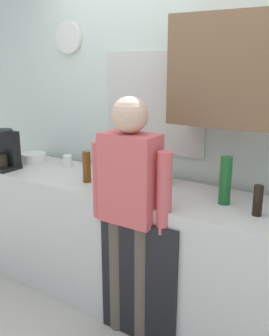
{
  "coord_description": "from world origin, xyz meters",
  "views": [
    {
      "loc": [
        1.25,
        -1.87,
        1.79
      ],
      "look_at": [
        -0.13,
        0.25,
        1.09
      ],
      "focal_mm": 41.07,
      "sensor_mm": 36.0,
      "label": 1
    }
  ],
  "objects_px": {
    "bottle_dark_sauce": "(258,201)",
    "cup_white_mug": "(68,161)",
    "bottle_amber_beer": "(87,167)",
    "bottle_red_vinegar": "(115,158)",
    "mixing_bowl": "(33,158)",
    "bottle_green_wine": "(225,181)",
    "storage_canister": "(162,171)",
    "person_at_sink": "(130,202)",
    "coffee_maker": "(6,151)"
  },
  "relations": [
    {
      "from": "bottle_dark_sauce",
      "to": "mixing_bowl",
      "type": "distance_m",
      "value": 2.01
    },
    {
      "from": "bottle_amber_beer",
      "to": "storage_canister",
      "type": "bearing_deg",
      "value": 31.36
    },
    {
      "from": "bottle_amber_beer",
      "to": "mixing_bowl",
      "type": "xyz_separation_m",
      "value": [
        -0.77,
        0.19,
        -0.07
      ]
    },
    {
      "from": "bottle_amber_beer",
      "to": "storage_canister",
      "type": "relative_size",
      "value": 1.35
    },
    {
      "from": "bottle_red_vinegar",
      "to": "person_at_sink",
      "type": "distance_m",
      "value": 0.74
    },
    {
      "from": "bottle_red_vinegar",
      "to": "mixing_bowl",
      "type": "relative_size",
      "value": 1.0
    },
    {
      "from": "mixing_bowl",
      "to": "storage_canister",
      "type": "height_order",
      "value": "storage_canister"
    },
    {
      "from": "bottle_green_wine",
      "to": "storage_canister",
      "type": "relative_size",
      "value": 1.76
    },
    {
      "from": "bottle_red_vinegar",
      "to": "bottle_amber_beer",
      "type": "relative_size",
      "value": 0.96
    },
    {
      "from": "bottle_green_wine",
      "to": "mixing_bowl",
      "type": "relative_size",
      "value": 1.36
    },
    {
      "from": "bottle_dark_sauce",
      "to": "mixing_bowl",
      "type": "height_order",
      "value": "bottle_dark_sauce"
    },
    {
      "from": "mixing_bowl",
      "to": "bottle_green_wine",
      "type": "bearing_deg",
      "value": -2.41
    },
    {
      "from": "mixing_bowl",
      "to": "storage_canister",
      "type": "distance_m",
      "value": 1.25
    },
    {
      "from": "coffee_maker",
      "to": "cup_white_mug",
      "type": "height_order",
      "value": "coffee_maker"
    },
    {
      "from": "bottle_amber_beer",
      "to": "bottle_red_vinegar",
      "type": "bearing_deg",
      "value": 87.83
    },
    {
      "from": "bottle_dark_sauce",
      "to": "person_at_sink",
      "type": "distance_m",
      "value": 0.76
    },
    {
      "from": "bottle_dark_sauce",
      "to": "person_at_sink",
      "type": "relative_size",
      "value": 0.11
    },
    {
      "from": "bottle_red_vinegar",
      "to": "mixing_bowl",
      "type": "xyz_separation_m",
      "value": [
        -0.79,
        -0.14,
        -0.07
      ]
    },
    {
      "from": "bottle_red_vinegar",
      "to": "person_at_sink",
      "type": "relative_size",
      "value": 0.14
    },
    {
      "from": "bottle_green_wine",
      "to": "cup_white_mug",
      "type": "xyz_separation_m",
      "value": [
        -1.43,
        0.13,
        -0.1
      ]
    },
    {
      "from": "bottle_green_wine",
      "to": "person_at_sink",
      "type": "relative_size",
      "value": 0.19
    },
    {
      "from": "bottle_red_vinegar",
      "to": "bottle_dark_sauce",
      "type": "relative_size",
      "value": 1.22
    },
    {
      "from": "bottle_green_wine",
      "to": "bottle_dark_sauce",
      "type": "bearing_deg",
      "value": -19.32
    },
    {
      "from": "cup_white_mug",
      "to": "person_at_sink",
      "type": "relative_size",
      "value": 0.06
    },
    {
      "from": "person_at_sink",
      "to": "mixing_bowl",
      "type": "bearing_deg",
      "value": 151.94
    },
    {
      "from": "coffee_maker",
      "to": "mixing_bowl",
      "type": "height_order",
      "value": "coffee_maker"
    },
    {
      "from": "bottle_red_vinegar",
      "to": "bottle_dark_sauce",
      "type": "distance_m",
      "value": 1.26
    },
    {
      "from": "bottle_red_vinegar",
      "to": "cup_white_mug",
      "type": "height_order",
      "value": "bottle_red_vinegar"
    },
    {
      "from": "bottle_dark_sauce",
      "to": "cup_white_mug",
      "type": "xyz_separation_m",
      "value": [
        -1.65,
        0.21,
        -0.04
      ]
    },
    {
      "from": "bottle_dark_sauce",
      "to": "storage_canister",
      "type": "height_order",
      "value": "bottle_dark_sauce"
    },
    {
      "from": "bottle_dark_sauce",
      "to": "mixing_bowl",
      "type": "xyz_separation_m",
      "value": [
        -2.0,
        0.15,
        -0.05
      ]
    },
    {
      "from": "bottle_red_vinegar",
      "to": "cup_white_mug",
      "type": "xyz_separation_m",
      "value": [
        -0.43,
        -0.09,
        -0.06
      ]
    },
    {
      "from": "bottle_dark_sauce",
      "to": "cup_white_mug",
      "type": "height_order",
      "value": "bottle_dark_sauce"
    },
    {
      "from": "cup_white_mug",
      "to": "person_at_sink",
      "type": "xyz_separation_m",
      "value": [
        0.93,
        -0.45,
        -0.04
      ]
    },
    {
      "from": "bottle_green_wine",
      "to": "storage_canister",
      "type": "height_order",
      "value": "bottle_green_wine"
    },
    {
      "from": "cup_white_mug",
      "to": "storage_canister",
      "type": "xyz_separation_m",
      "value": [
        0.89,
        0.04,
        0.04
      ]
    },
    {
      "from": "storage_canister",
      "to": "bottle_red_vinegar",
      "type": "bearing_deg",
      "value": 173.97
    },
    {
      "from": "bottle_red_vinegar",
      "to": "person_at_sink",
      "type": "bearing_deg",
      "value": -46.87
    },
    {
      "from": "storage_canister",
      "to": "mixing_bowl",
      "type": "bearing_deg",
      "value": -175.61
    },
    {
      "from": "coffee_maker",
      "to": "mixing_bowl",
      "type": "distance_m",
      "value": 0.29
    },
    {
      "from": "cup_white_mug",
      "to": "bottle_red_vinegar",
      "type": "bearing_deg",
      "value": 11.35
    },
    {
      "from": "cup_white_mug",
      "to": "storage_canister",
      "type": "bearing_deg",
      "value": 2.47
    },
    {
      "from": "mixing_bowl",
      "to": "person_at_sink",
      "type": "height_order",
      "value": "person_at_sink"
    },
    {
      "from": "bottle_red_vinegar",
      "to": "storage_canister",
      "type": "xyz_separation_m",
      "value": [
        0.46,
        -0.05,
        -0.03
      ]
    },
    {
      "from": "person_at_sink",
      "to": "bottle_dark_sauce",
      "type": "bearing_deg",
      "value": 7.04
    },
    {
      "from": "coffee_maker",
      "to": "person_at_sink",
      "type": "bearing_deg",
      "value": -5.31
    },
    {
      "from": "coffee_maker",
      "to": "person_at_sink",
      "type": "relative_size",
      "value": 0.21
    },
    {
      "from": "bottle_amber_beer",
      "to": "storage_canister",
      "type": "height_order",
      "value": "bottle_amber_beer"
    },
    {
      "from": "bottle_dark_sauce",
      "to": "bottle_amber_beer",
      "type": "bearing_deg",
      "value": -178.24
    },
    {
      "from": "cup_white_mug",
      "to": "mixing_bowl",
      "type": "relative_size",
      "value": 0.43
    }
  ]
}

